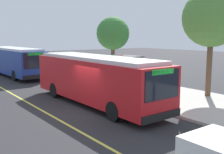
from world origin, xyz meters
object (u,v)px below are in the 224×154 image
route_sign_post (121,68)px  transit_bus_main (95,78)px  waiting_bench (124,80)px  transit_bus_second (14,60)px

route_sign_post → transit_bus_main: bearing=-70.7°
transit_bus_main → waiting_bench: bearing=123.0°
route_sign_post → transit_bus_second: bearing=-168.2°
transit_bus_second → route_sign_post: same height
transit_bus_second → waiting_bench: 13.23m
transit_bus_main → route_sign_post: bearing=109.3°
transit_bus_second → waiting_bench: (12.24, 4.91, -0.98)m
transit_bus_main → transit_bus_second: same height
transit_bus_main → waiting_bench: (-3.04, 4.68, -0.98)m
transit_bus_main → waiting_bench: transit_bus_main is taller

